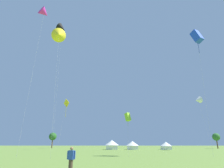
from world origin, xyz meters
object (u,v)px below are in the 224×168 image
kite_yellow_diamond (66,104)px  person_spectator (71,161)px  tree_distant_right (53,137)px  kite_white_delta (198,100)px  tree_distant_left (216,137)px  festival_tent_center (132,145)px  festival_tent_left (166,145)px  kite_lime_box (128,117)px  kite_yellow_delta (59,35)px  kite_blue_box (197,37)px  festival_tent_right (112,144)px  kite_black_delta (62,29)px  kite_magenta_delta (44,13)px

kite_yellow_diamond → person_spectator: 54.65m
person_spectator → tree_distant_right: tree_distant_right is taller
kite_white_delta → tree_distant_left: (15.13, 21.36, -11.08)m
kite_yellow_diamond → festival_tent_center: size_ratio=3.98×
festival_tent_left → tree_distant_right: bearing=155.0°
festival_tent_left → kite_lime_box: bearing=-113.8°
kite_yellow_delta → festival_tent_center: size_ratio=5.10×
kite_yellow_diamond → tree_distant_left: (59.44, 17.73, -10.66)m
kite_lime_box → festival_tent_center: kite_lime_box is taller
kite_lime_box → kite_yellow_delta: kite_yellow_delta is taller
festival_tent_center → tree_distant_right: bearing=148.2°
kite_blue_box → festival_tent_right: bearing=116.3°
tree_distant_right → kite_blue_box: bearing=-51.6°
kite_blue_box → kite_yellow_diamond: bearing=135.9°
tree_distant_left → tree_distant_right: (-70.80, 6.27, 0.48)m
kite_white_delta → festival_tent_left: size_ratio=4.37×
person_spectator → festival_tent_right: festival_tent_right is taller
festival_tent_center → festival_tent_left: 11.37m
festival_tent_left → tree_distant_right: tree_distant_right is taller
kite_lime_box → tree_distant_left: bearing=50.7°
festival_tent_center → tree_distant_left: bearing=22.3°
kite_white_delta → tree_distant_right: bearing=153.6°
kite_lime_box → festival_tent_right: bearing=95.3°
person_spectator → tree_distant_left: tree_distant_left is taller
person_spectator → festival_tent_left: size_ratio=0.45×
kite_blue_box → festival_tent_left: 40.39m
festival_tent_left → tree_distant_right: 50.45m
kite_black_delta → kite_magenta_delta: kite_black_delta is taller
kite_white_delta → festival_tent_center: 26.42m
kite_lime_box → kite_black_delta: size_ratio=0.19×
kite_black_delta → person_spectator: (12.75, -34.95, -34.00)m
kite_white_delta → person_spectator: bearing=-122.8°
kite_magenta_delta → festival_tent_left: kite_magenta_delta is taller
tree_distant_right → festival_tent_center: bearing=-31.8°
kite_black_delta → festival_tent_left: size_ratio=9.46×
kite_blue_box → kite_yellow_delta: size_ratio=1.08×
kite_black_delta → kite_yellow_diamond: bearing=93.8°
kite_yellow_diamond → kite_lime_box: size_ratio=2.39×
festival_tent_center → kite_magenta_delta: bearing=-119.7°
kite_lime_box → festival_tent_right: 34.85m
kite_yellow_delta → festival_tent_center: kite_yellow_delta is taller
tree_distant_left → tree_distant_right: 71.08m
person_spectator → tree_distant_left: bearing=56.4°
kite_white_delta → tree_distant_right: (-55.66, 27.63, -10.60)m
kite_yellow_diamond → tree_distant_right: (-11.35, 24.00, -10.19)m
kite_magenta_delta → festival_tent_right: bearing=69.5°
kite_yellow_diamond → kite_white_delta: size_ratio=1.00×
kite_yellow_delta → kite_white_delta: 49.48m
person_spectator → kite_blue_box: bearing=44.5°
kite_blue_box → kite_black_delta: kite_black_delta is taller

